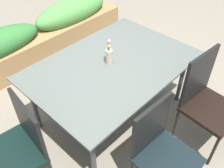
% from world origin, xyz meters
% --- Properties ---
extents(ground_plane, '(12.00, 12.00, 0.00)m').
position_xyz_m(ground_plane, '(0.00, 0.00, 0.00)').
color(ground_plane, '#756B5B').
extents(dining_table, '(1.70, 1.17, 0.71)m').
position_xyz_m(dining_table, '(0.05, -0.01, 0.67)').
color(dining_table, '#4C514C').
rests_on(dining_table, ground).
extents(chair_end_left, '(0.55, 0.55, 0.91)m').
position_xyz_m(chair_end_left, '(-1.11, -0.02, 0.52)').
color(chair_end_left, black).
rests_on(chair_end_left, ground).
extents(chair_near_left, '(0.46, 0.46, 0.95)m').
position_xyz_m(chair_near_left, '(-0.33, -0.90, 0.54)').
color(chair_near_left, black).
rests_on(chair_near_left, ground).
extents(chair_near_right, '(0.52, 0.52, 1.00)m').
position_xyz_m(chair_near_right, '(0.44, -0.89, 0.55)').
color(chair_near_right, black).
rests_on(chair_near_right, ground).
extents(flower_vase, '(0.07, 0.07, 0.27)m').
position_xyz_m(flower_vase, '(0.04, 0.03, 0.81)').
color(flower_vase, tan).
rests_on(flower_vase, dining_table).
extents(planter_box, '(2.93, 0.49, 0.72)m').
position_xyz_m(planter_box, '(0.16, 1.56, 0.33)').
color(planter_box, olive).
rests_on(planter_box, ground).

